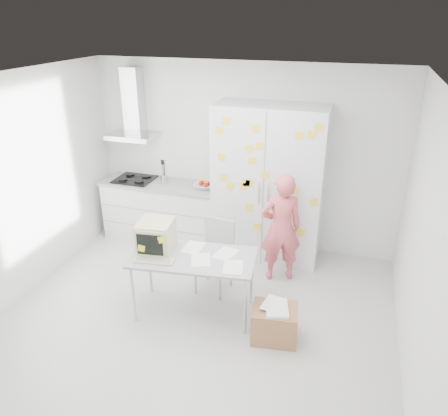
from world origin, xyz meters
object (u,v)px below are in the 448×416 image
(desk, at_px, (169,245))
(cardboard_box, at_px, (274,323))
(person, at_px, (281,228))
(chair, at_px, (216,251))

(desk, relative_size, cardboard_box, 2.79)
(desk, bearing_deg, person, 35.75)
(chair, xyz_separation_m, cardboard_box, (0.91, -0.74, -0.33))
(chair, distance_m, cardboard_box, 1.22)
(chair, height_order, cardboard_box, chair)
(person, distance_m, cardboard_box, 1.34)
(person, xyz_separation_m, cardboard_box, (0.19, -1.21, -0.54))
(chair, relative_size, cardboard_box, 1.76)
(desk, height_order, cardboard_box, desk)
(desk, distance_m, chair, 0.74)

